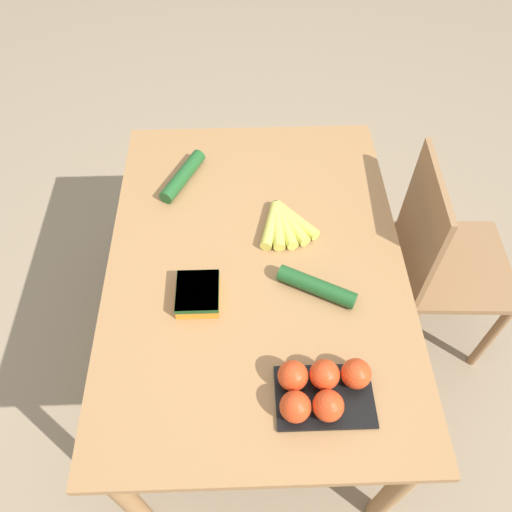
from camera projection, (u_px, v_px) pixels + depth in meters
The scene contains 8 objects.
ground_plane at pixel (256, 361), 2.15m from camera, with size 12.00×12.00×0.00m, color gray.
dining_table at pixel (256, 278), 1.64m from camera, with size 1.32×0.93×0.73m.
chair at pixel (440, 261), 1.87m from camera, with size 0.44×0.42×0.91m.
banana_bunch at pixel (284, 223), 1.64m from camera, with size 0.20×0.20×0.04m.
tomato_pack at pixel (320, 388), 1.27m from camera, with size 0.17×0.26×0.09m.
carrot_bag at pixel (198, 293), 1.47m from camera, with size 0.14×0.13×0.05m.
cucumber_near at pixel (317, 287), 1.48m from camera, with size 0.16×0.24×0.05m.
cucumber_far at pixel (183, 176), 1.77m from camera, with size 0.24×0.15×0.05m.
Camera 1 is at (0.93, -0.03, 1.99)m, focal length 35.00 mm.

